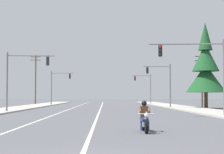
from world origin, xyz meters
The scene contains 13 objects.
lane_stripe_center centered at (-0.30, 45.00, 0.00)m, with size 0.16×100.00×0.01m, color beige.
lane_stripe_left centered at (-4.21, 45.00, 0.00)m, with size 0.16×100.00×0.01m, color beige.
sidewalk_kerb_right centered at (11.18, 40.00, 0.07)m, with size 4.40×110.00×0.14m, color #ADA89E.
sidewalk_kerb_left centered at (-11.18, 40.00, 0.07)m, with size 4.40×110.00×0.14m, color #ADA89E.
motorcycle_with_rider centered at (2.19, 8.70, 0.59)m, with size 0.70×2.19×1.46m.
traffic_signal_near_right centered at (8.04, 21.03, 4.17)m, with size 6.02×0.53×6.20m.
traffic_signal_near_left centered at (-8.36, 30.20, 4.10)m, with size 4.96×0.51×6.20m.
traffic_signal_mid_right centered at (8.42, 44.28, 4.03)m, with size 3.88×0.41×6.20m.
traffic_signal_mid_left centered at (-8.36, 60.05, 4.04)m, with size 4.04×0.37×6.20m.
traffic_signal_far_right centered at (8.53, 68.45, 4.03)m, with size 3.84×0.37×6.20m.
utility_pole_right_far centered at (14.80, 47.46, 4.33)m, with size 2.04×0.26×8.01m.
utility_pole_left_far centered at (-14.19, 70.18, 5.48)m, with size 2.06×0.26×10.24m.
conifer_tree_right_verge_far centered at (13.89, 41.86, 5.36)m, with size 5.32×5.32×11.70m.
Camera 1 is at (0.35, -9.12, 1.67)m, focal length 61.03 mm.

